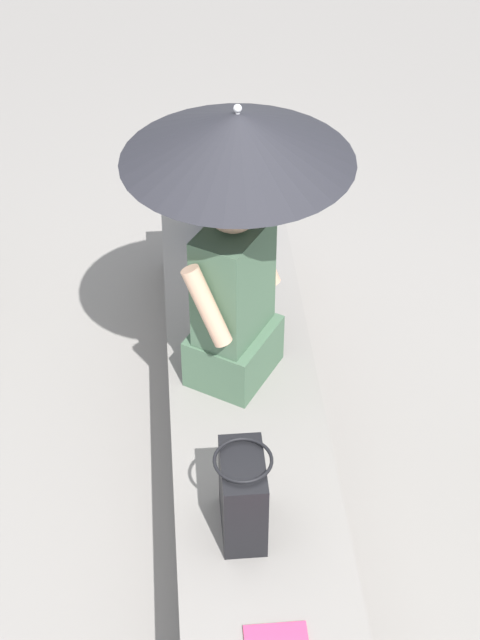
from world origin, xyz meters
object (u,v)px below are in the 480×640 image
(handbag_black, at_px, (225,203))
(parasol, at_px, (238,137))
(tote_bag_canvas, at_px, (243,495))
(person_seated, at_px, (233,296))

(handbag_black, bearing_deg, parasol, -0.60)
(parasol, xyz_separation_m, handbag_black, (-0.86, 0.01, -0.84))
(parasol, relative_size, tote_bag_canvas, 3.30)
(parasol, height_order, tote_bag_canvas, parasol)
(person_seated, relative_size, parasol, 0.79)
(person_seated, xyz_separation_m, parasol, (-0.10, 0.03, 0.63))
(person_seated, distance_m, tote_bag_canvas, 0.82)
(handbag_black, distance_m, tote_bag_canvas, 1.74)
(parasol, height_order, handbag_black, parasol)
(handbag_black, relative_size, tote_bag_canvas, 1.04)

